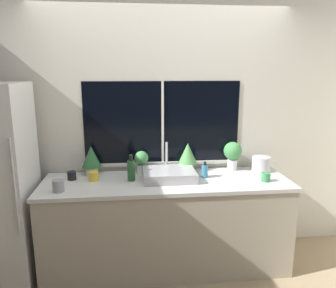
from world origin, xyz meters
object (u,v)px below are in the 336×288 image
object	(u,v)px
bottle_tall	(131,170)
potted_plant_center_right	(188,155)
potted_plant_far_right	(233,153)
mug_black	(72,176)
kettle	(261,163)
soap_bottle	(205,171)
potted_plant_center_left	(142,160)
mug_grey	(58,186)
mug_green	(266,177)
potted_plant_far_left	(91,158)
mug_yellow	(94,176)
sink	(169,174)

from	to	relation	value
bottle_tall	potted_plant_center_right	bearing A→B (deg)	21.85
potted_plant_far_right	mug_black	size ratio (longest dim) A/B	3.62
kettle	soap_bottle	bearing A→B (deg)	-167.54
potted_plant_center_left	potted_plant_far_right	size ratio (longest dim) A/B	0.76
potted_plant_center_left	mug_grey	bearing A→B (deg)	-148.20
potted_plant_far_right	mug_green	world-z (taller)	potted_plant_far_right
potted_plant_far_right	mug_green	bearing A→B (deg)	-62.04
potted_plant_center_left	soap_bottle	world-z (taller)	potted_plant_center_left
potted_plant_center_left	potted_plant_far_right	bearing A→B (deg)	-0.00
potted_plant_far_left	mug_grey	xyz separation A→B (m)	(-0.23, -0.45, -0.11)
soap_bottle	mug_yellow	bearing A→B (deg)	178.78
potted_plant_far_left	soap_bottle	distance (m)	1.11
mug_grey	potted_plant_far_left	bearing A→B (deg)	62.81
potted_plant_far_left	mug_yellow	distance (m)	0.23
sink	potted_plant_center_right	size ratio (longest dim) A/B	1.66
soap_bottle	mug_grey	size ratio (longest dim) A/B	1.52
potted_plant_center_right	bottle_tall	size ratio (longest dim) A/B	1.18
mug_grey	mug_green	bearing A→B (deg)	1.93
potted_plant_far_right	mug_grey	distance (m)	1.72
mug_yellow	mug_grey	world-z (taller)	mug_grey
potted_plant_center_right	mug_yellow	bearing A→B (deg)	-168.44
potted_plant_far_left	bottle_tall	world-z (taller)	potted_plant_far_left
mug_black	mug_green	world-z (taller)	mug_green
mug_black	potted_plant_far_right	bearing A→B (deg)	5.09
potted_plant_center_right	mug_yellow	world-z (taller)	potted_plant_center_right
mug_green	potted_plant_far_left	bearing A→B (deg)	166.72
kettle	potted_plant_far_right	bearing A→B (deg)	165.01
mug_black	kettle	distance (m)	1.88
bottle_tall	mug_grey	bearing A→B (deg)	-160.53
sink	bottle_tall	size ratio (longest dim) A/B	1.96
sink	mug_grey	bearing A→B (deg)	-167.11
potted_plant_far_right	kettle	world-z (taller)	potted_plant_far_right
kettle	sink	bearing A→B (deg)	-171.18
potted_plant_center_right	mug_green	world-z (taller)	potted_plant_center_right
potted_plant_far_left	kettle	bearing A→B (deg)	-2.52
potted_plant_center_left	mug_yellow	distance (m)	0.50
potted_plant_center_left	kettle	xyz separation A→B (m)	(1.21, -0.07, -0.05)
mug_yellow	kettle	xyz separation A→B (m)	(1.67, 0.11, 0.04)
sink	potted_plant_center_right	distance (m)	0.34
potted_plant_center_left	bottle_tall	size ratio (longest dim) A/B	0.90
bottle_tall	mug_black	xyz separation A→B (m)	(-0.56, 0.09, -0.06)
mug_grey	bottle_tall	bearing A→B (deg)	19.47
mug_yellow	mug_grey	distance (m)	0.37
mug_green	soap_bottle	bearing A→B (deg)	162.17
mug_green	kettle	distance (m)	0.32
sink	potted_plant_far_right	size ratio (longest dim) A/B	1.66
bottle_tall	mug_black	world-z (taller)	bottle_tall
soap_bottle	mug_grey	world-z (taller)	soap_bottle
potted_plant_far_right	potted_plant_far_left	bearing A→B (deg)	180.00
potted_plant_far_right	soap_bottle	bearing A→B (deg)	-147.81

